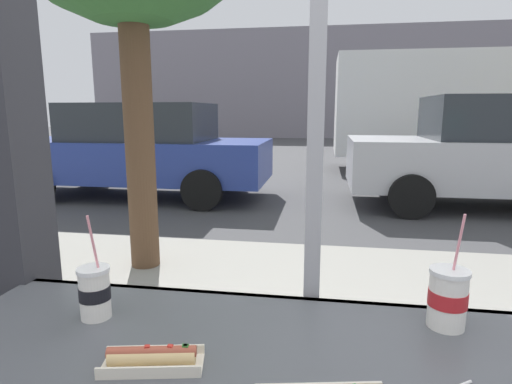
{
  "coord_description": "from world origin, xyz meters",
  "views": [
    {
      "loc": [
        0.03,
        -1.22,
        1.5
      ],
      "look_at": [
        -0.48,
        1.89,
        0.9
      ],
      "focal_mm": 29.44,
      "sensor_mm": 36.0,
      "label": 1
    }
  ],
  "objects_px": {
    "parked_car_silver": "(496,152)",
    "box_truck": "(458,109)",
    "soda_cup_right": "(448,297)",
    "hotdog_tray_far": "(152,358)",
    "parked_car_blue": "(139,150)",
    "soda_cup_left": "(95,292)"
  },
  "relations": [
    {
      "from": "hotdog_tray_far",
      "to": "parked_car_blue",
      "type": "relative_size",
      "value": 0.05
    },
    {
      "from": "soda_cup_left",
      "to": "parked_car_silver",
      "type": "xyz_separation_m",
      "value": [
        3.26,
        5.97,
        -0.12
      ]
    },
    {
      "from": "soda_cup_left",
      "to": "box_truck",
      "type": "xyz_separation_m",
      "value": [
        3.84,
        10.12,
        0.57
      ]
    },
    {
      "from": "parked_car_silver",
      "to": "box_truck",
      "type": "distance_m",
      "value": 4.25
    },
    {
      "from": "soda_cup_right",
      "to": "hotdog_tray_far",
      "type": "xyz_separation_m",
      "value": [
        -0.72,
        -0.31,
        -0.06
      ]
    },
    {
      "from": "hotdog_tray_far",
      "to": "parked_car_blue",
      "type": "xyz_separation_m",
      "value": [
        -2.85,
        6.17,
        -0.1
      ]
    },
    {
      "from": "parked_car_blue",
      "to": "parked_car_silver",
      "type": "bearing_deg",
      "value": 0.0
    },
    {
      "from": "soda_cup_left",
      "to": "box_truck",
      "type": "distance_m",
      "value": 10.84
    },
    {
      "from": "soda_cup_left",
      "to": "soda_cup_right",
      "type": "distance_m",
      "value": 0.98
    },
    {
      "from": "parked_car_silver",
      "to": "parked_car_blue",
      "type": "bearing_deg",
      "value": 180.0
    },
    {
      "from": "parked_car_blue",
      "to": "hotdog_tray_far",
      "type": "bearing_deg",
      "value": -65.18
    },
    {
      "from": "parked_car_blue",
      "to": "box_truck",
      "type": "relative_size",
      "value": 0.74
    },
    {
      "from": "hotdog_tray_far",
      "to": "parked_car_silver",
      "type": "relative_size",
      "value": 0.06
    },
    {
      "from": "parked_car_blue",
      "to": "box_truck",
      "type": "distance_m",
      "value": 7.7
    },
    {
      "from": "soda_cup_left",
      "to": "parked_car_blue",
      "type": "relative_size",
      "value": 0.07
    },
    {
      "from": "hotdog_tray_far",
      "to": "box_truck",
      "type": "xyz_separation_m",
      "value": [
        3.59,
        10.32,
        0.62
      ]
    },
    {
      "from": "hotdog_tray_far",
      "to": "box_truck",
      "type": "height_order",
      "value": "box_truck"
    },
    {
      "from": "soda_cup_right",
      "to": "hotdog_tray_far",
      "type": "distance_m",
      "value": 0.78
    },
    {
      "from": "box_truck",
      "to": "parked_car_blue",
      "type": "bearing_deg",
      "value": -147.17
    },
    {
      "from": "parked_car_blue",
      "to": "box_truck",
      "type": "bearing_deg",
      "value": 32.83
    },
    {
      "from": "hotdog_tray_far",
      "to": "parked_car_blue",
      "type": "height_order",
      "value": "parked_car_blue"
    },
    {
      "from": "soda_cup_left",
      "to": "parked_car_blue",
      "type": "height_order",
      "value": "parked_car_blue"
    }
  ]
}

